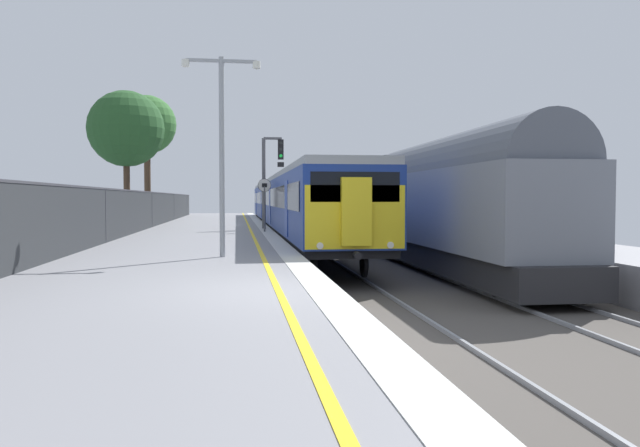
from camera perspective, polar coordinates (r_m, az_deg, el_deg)
The scene contains 8 objects.
ground at distance 10.95m, azimuth 12.13°, elevation -8.88°, with size 17.40×110.00×1.21m.
commuter_train_at_platform at distance 37.25m, azimuth -2.93°, elevation 1.93°, with size 2.83×42.66×3.81m.
freight_train_adjacent_track at distance 35.75m, azimuth 3.76°, elevation 2.22°, with size 2.60×45.25×4.50m.
signal_gantry at distance 31.10m, azimuth -4.68°, elevation 4.81°, with size 1.10×0.24×4.58m.
speed_limit_sign at distance 28.17m, azimuth -5.14°, elevation 2.38°, with size 0.59×0.08×2.41m.
platform_lamp_mid at distance 16.23m, azimuth -9.05°, elevation 7.78°, with size 2.00×0.20×5.14m.
background_tree_left at distance 34.13m, azimuth -17.59°, elevation 8.10°, with size 3.95×3.95×7.13m.
background_tree_centre at distance 44.39m, azimuth -15.72°, elevation 8.59°, with size 3.99×3.99×8.60m.
Camera 1 is at (-1.03, -10.10, 1.51)m, focal length 34.69 mm.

